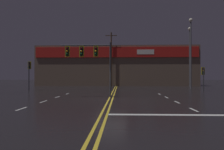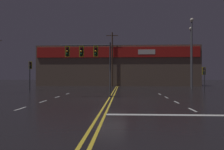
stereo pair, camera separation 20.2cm
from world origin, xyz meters
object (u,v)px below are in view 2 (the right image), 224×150
(streetlight_near_right, at_px, (191,49))
(streetlight_far_right, at_px, (192,44))
(traffic_signal_median, at_px, (88,55))
(traffic_signal_corner_northeast, at_px, (204,73))
(traffic_signal_corner_northwest, at_px, (30,69))

(streetlight_near_right, distance_m, streetlight_far_right, 5.52)
(traffic_signal_median, xyz_separation_m, streetlight_far_right, (13.52, 13.67, 2.83))
(traffic_signal_median, xyz_separation_m, traffic_signal_corner_northeast, (13.49, 8.74, -1.60))
(traffic_signal_corner_northeast, height_order, streetlight_near_right, streetlight_near_right)
(streetlight_near_right, height_order, streetlight_far_right, streetlight_far_right)
(traffic_signal_median, xyz_separation_m, streetlight_near_right, (15.01, 18.98, 2.75))
(traffic_signal_median, xyz_separation_m, traffic_signal_corner_northwest, (-8.94, 8.39, -1.03))
(streetlight_near_right, relative_size, streetlight_far_right, 0.99)
(traffic_signal_median, relative_size, traffic_signal_corner_northwest, 1.29)
(traffic_signal_corner_northwest, bearing_deg, streetlight_near_right, 23.86)
(traffic_signal_corner_northeast, relative_size, streetlight_near_right, 0.29)
(traffic_signal_median, bearing_deg, streetlight_near_right, 51.67)
(traffic_signal_corner_northeast, height_order, streetlight_far_right, streetlight_far_right)
(traffic_signal_corner_northwest, bearing_deg, traffic_signal_median, -43.18)
(traffic_signal_median, relative_size, streetlight_far_right, 0.46)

